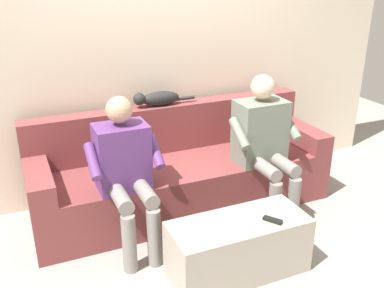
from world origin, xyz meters
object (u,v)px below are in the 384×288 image
(couch, at_px, (181,173))
(person_left_seated, at_px, (264,139))
(remote_black, at_px, (273,220))
(coffee_table, at_px, (238,247))
(cat_on_backrest, at_px, (157,99))
(person_right_seated, at_px, (125,166))

(couch, distance_m, person_left_seated, 0.79)
(person_left_seated, relative_size, remote_black, 9.18)
(coffee_table, relative_size, cat_on_backrest, 1.69)
(coffee_table, distance_m, person_right_seated, 0.98)
(cat_on_backrest, bearing_deg, person_left_seated, 138.33)
(couch, relative_size, cat_on_backrest, 4.53)
(person_right_seated, relative_size, cat_on_backrest, 2.04)
(cat_on_backrest, height_order, remote_black, cat_on_backrest)
(couch, bearing_deg, person_right_seated, 32.83)
(coffee_table, distance_m, cat_on_backrest, 1.48)
(cat_on_backrest, xyz_separation_m, remote_black, (-0.31, 1.37, -0.51))
(person_left_seated, distance_m, person_right_seated, 1.18)
(couch, height_order, coffee_table, couch)
(coffee_table, bearing_deg, person_left_seated, -131.81)
(person_right_seated, distance_m, remote_black, 1.11)
(coffee_table, distance_m, remote_black, 0.31)
(coffee_table, xyz_separation_m, remote_black, (-0.20, 0.09, 0.22))
(couch, relative_size, person_right_seated, 2.22)
(person_right_seated, relative_size, remote_black, 8.85)
(remote_black, bearing_deg, cat_on_backrest, 158.58)
(remote_black, bearing_deg, person_left_seated, 118.32)
(couch, xyz_separation_m, remote_black, (-0.20, 1.12, 0.12))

